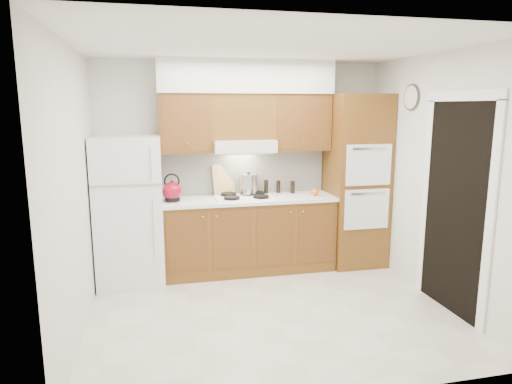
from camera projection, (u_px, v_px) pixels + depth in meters
floor at (271, 310)px, 4.66m from camera, size 3.60×3.60×0.00m
ceiling at (272, 45)px, 4.18m from camera, size 3.60×3.60×0.00m
wall_back at (242, 166)px, 5.86m from camera, size 3.60×0.02×2.60m
wall_left at (75, 193)px, 4.03m from camera, size 0.02×3.00×2.60m
wall_right at (436, 179)px, 4.81m from camera, size 0.02×3.00×2.60m
fridge at (129, 211)px, 5.29m from camera, size 0.75×0.72×1.72m
base_cabinets at (249, 236)px, 5.73m from camera, size 2.11×0.60×0.90m
countertop at (249, 199)px, 5.63m from camera, size 2.13×0.62×0.04m
backsplash at (244, 172)px, 5.86m from camera, size 2.11×0.03×0.56m
oven_cabinet at (356, 181)px, 5.89m from camera, size 0.70×0.65×2.20m
upper_cab_left at (186, 123)px, 5.44m from camera, size 0.63×0.33×0.70m
upper_cab_right at (300, 122)px, 5.75m from camera, size 0.73×0.33×0.70m
range_hood at (243, 146)px, 5.58m from camera, size 0.75×0.45×0.15m
upper_cab_over_hood at (242, 117)px, 5.58m from camera, size 0.75×0.33×0.55m
soffit at (246, 77)px, 5.48m from camera, size 2.13×0.36×0.40m
cooktop at (245, 197)px, 5.64m from camera, size 0.74×0.50×0.01m
doorway at (455, 209)px, 4.52m from camera, size 0.02×0.90×2.10m
wall_clock at (412, 97)px, 5.17m from camera, size 0.02×0.30×0.30m
kettle at (172, 191)px, 5.38m from camera, size 0.28×0.28×0.22m
cutting_board at (223, 179)px, 5.78m from camera, size 0.30×0.17×0.37m
stock_pot at (249, 184)px, 5.75m from camera, size 0.29×0.29×0.23m
condiment_a at (266, 187)px, 5.83m from camera, size 0.06×0.06×0.19m
condiment_b at (278, 187)px, 5.93m from camera, size 0.06×0.06×0.16m
condiment_c at (293, 187)px, 5.90m from camera, size 0.07×0.07×0.16m
orange_near at (315, 192)px, 5.74m from camera, size 0.11×0.11×0.09m
orange_far at (313, 191)px, 5.84m from camera, size 0.09×0.09×0.07m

